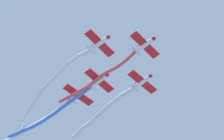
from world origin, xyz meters
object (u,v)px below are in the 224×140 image
at_px(airplane_right_wing, 100,43).
at_px(airplane_slot, 99,80).
at_px(airplane_trail, 78,95).
at_px(airplane_lead, 145,45).
at_px(airplane_left_wing, 142,82).

distance_m(airplane_right_wing, airplane_slot, 8.24).
distance_m(airplane_right_wing, airplane_trail, 13.01).
distance_m(airplane_lead, airplane_left_wing, 8.24).
relative_size(airplane_lead, airplane_slot, 1.00).
height_order(airplane_slot, airplane_trail, airplane_trail).
xyz_separation_m(airplane_left_wing, airplane_slot, (6.01, 5.62, 0.20)).
bearing_deg(airplane_right_wing, airplane_left_wing, 86.34).
height_order(airplane_left_wing, airplane_slot, airplane_slot).
relative_size(airplane_left_wing, airplane_slot, 1.01).
bearing_deg(airplane_left_wing, airplane_trail, -152.39).
xyz_separation_m(airplane_lead, airplane_right_wing, (6.01, 5.63, 0.30)).
distance_m(airplane_lead, airplane_right_wing, 8.24).
bearing_deg(airplane_lead, airplane_trail, 177.98).
bearing_deg(airplane_trail, airplane_left_wing, 30.40).
distance_m(airplane_left_wing, airplane_trail, 13.04).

